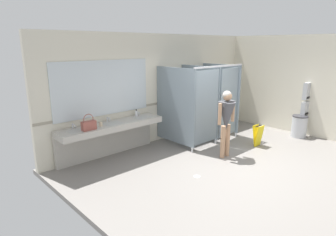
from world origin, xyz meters
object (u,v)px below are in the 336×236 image
person_standing (226,116)px  paper_cup (101,124)px  handbag (89,125)px  paper_towel_dispenser_lower (306,108)px  paper_towel_dispenser_upper (307,91)px  trash_bin (299,126)px  soap_dispenser (136,113)px  wet_floor_sign (258,135)px

person_standing → paper_cup: (-2.32, 1.70, -0.10)m
handbag → paper_towel_dispenser_lower: bearing=-20.4°
paper_towel_dispenser_upper → person_standing: person_standing is taller
trash_bin → soap_dispenser: bearing=148.8°
paper_towel_dispenser_upper → paper_towel_dispenser_lower: (0.00, -0.02, -0.51)m
person_standing → paper_towel_dispenser_upper: bearing=-9.5°
handbag → paper_towel_dispenser_upper: bearing=-20.2°
handbag → paper_cup: bearing=15.9°
paper_cup → wet_floor_sign: paper_cup is taller
handbag → person_standing: bearing=-31.1°
trash_bin → person_standing: bearing=169.6°
soap_dispenser → trash_bin: bearing=-31.2°
person_standing → paper_cup: size_ratio=16.77×
trash_bin → paper_cup: paper_cup is taller
soap_dispenser → paper_towel_dispenser_upper: bearing=-29.7°
trash_bin → person_standing: person_standing is taller
paper_towel_dispenser_upper → soap_dispenser: bearing=150.3°
paper_towel_dispenser_upper → person_standing: (-3.13, 0.52, -0.32)m
soap_dispenser → handbag: bearing=-168.0°
paper_towel_dispenser_lower → person_standing: person_standing is taller
trash_bin → soap_dispenser: size_ratio=3.55×
trash_bin → handbag: bearing=158.9°
paper_cup → wet_floor_sign: size_ratio=0.17×
person_standing → wet_floor_sign: (1.26, -0.13, -0.71)m
trash_bin → wet_floor_sign: trash_bin is taller
paper_towel_dispenser_lower → soap_dispenser: 4.95m
person_standing → handbag: size_ratio=4.52×
paper_towel_dispenser_lower → wet_floor_sign: size_ratio=0.71×
paper_towel_dispenser_upper → paper_cup: paper_towel_dispenser_upper is taller
handbag → soap_dispenser: 1.52m
paper_towel_dispenser_lower → handbag: 6.17m
paper_towel_dispenser_upper → trash_bin: (-0.26, 0.00, -1.00)m
wet_floor_sign → paper_cup: bearing=152.9°
person_standing → paper_cup: 2.88m
paper_towel_dispenser_upper → handbag: size_ratio=1.37×
trash_bin → handbag: (-5.52, 2.13, 0.65)m
trash_bin → handbag: handbag is taller
paper_towel_dispenser_upper → paper_cup: bearing=157.7°
paper_towel_dispenser_upper → trash_bin: paper_towel_dispenser_upper is taller
soap_dispenser → paper_cup: size_ratio=1.87×
person_standing → handbag: bearing=148.9°
trash_bin → handbag: 5.95m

